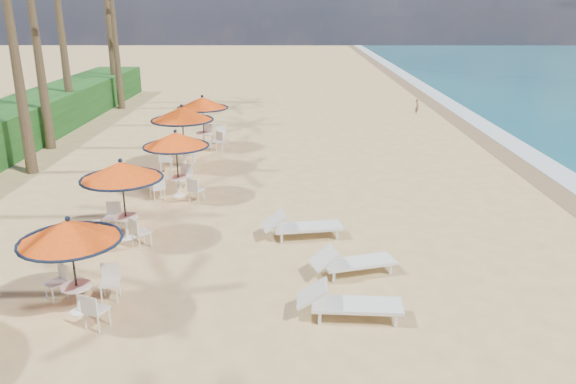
# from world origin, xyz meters

# --- Properties ---
(ground) EXTENTS (160.00, 160.00, 0.00)m
(ground) POSITION_xyz_m (0.00, 0.00, 0.00)
(ground) COLOR tan
(ground) RESTS_ON ground
(foam_strip) EXTENTS (1.20, 140.00, 0.04)m
(foam_strip) POSITION_xyz_m (9.30, 10.00, 0.00)
(foam_strip) COLOR white
(foam_strip) RESTS_ON ground
(wetsand_band) EXTENTS (1.40, 140.00, 0.02)m
(wetsand_band) POSITION_xyz_m (8.40, 10.00, 0.00)
(wetsand_band) COLOR olive
(wetsand_band) RESTS_ON ground
(station_0) EXTENTS (2.06, 2.06, 2.15)m
(station_0) POSITION_xyz_m (-5.26, -0.23, 1.57)
(station_0) COLOR black
(station_0) RESTS_ON ground
(station_1) EXTENTS (2.19, 2.19, 2.29)m
(station_1) POSITION_xyz_m (-5.41, 3.58, 1.67)
(station_1) COLOR black
(station_1) RESTS_ON ground
(station_2) EXTENTS (2.18, 2.18, 2.27)m
(station_2) POSITION_xyz_m (-4.64, 7.26, 1.66)
(station_2) COLOR black
(station_2) RESTS_ON ground
(station_3) EXTENTS (2.41, 2.41, 2.52)m
(station_3) POSITION_xyz_m (-5.10, 10.70, 1.84)
(station_3) COLOR black
(station_3) RESTS_ON ground
(station_4) EXTENTS (2.26, 2.26, 2.36)m
(station_4) POSITION_xyz_m (-4.73, 14.03, 1.73)
(station_4) COLOR black
(station_4) RESTS_ON ground
(lounger_near) EXTENTS (2.18, 0.79, 0.77)m
(lounger_near) POSITION_xyz_m (0.25, -0.43, 0.36)
(lounger_near) COLOR white
(lounger_near) RESTS_ON ground
(lounger_mid) EXTENTS (2.12, 1.18, 0.73)m
(lounger_mid) POSITION_xyz_m (0.53, 1.53, 0.34)
(lounger_mid) COLOR white
(lounger_mid) RESTS_ON ground
(lounger_far) EXTENTS (2.25, 1.01, 0.78)m
(lounger_far) POSITION_xyz_m (-0.64, 3.74, 0.36)
(lounger_far) COLOR white
(lounger_far) RESTS_ON ground
(person) EXTENTS (0.32, 0.39, 0.91)m
(person) POSITION_xyz_m (6.46, 22.30, 0.45)
(person) COLOR brown
(person) RESTS_ON ground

